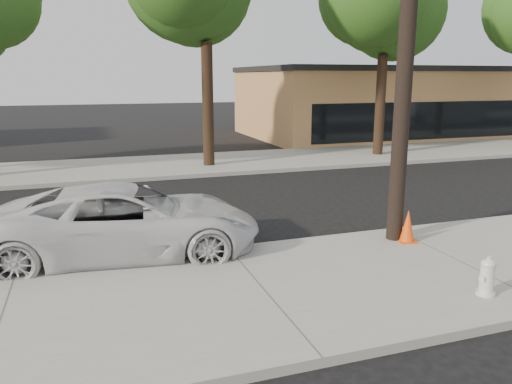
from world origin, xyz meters
The scene contains 10 objects.
ground centered at (0.00, 0.00, 0.00)m, with size 120.00×120.00×0.00m, color black.
near_sidewalk centered at (0.00, -4.30, 0.07)m, with size 90.00×4.40×0.15m, color gray.
far_sidewalk centered at (0.00, 8.50, 0.07)m, with size 90.00×5.00×0.15m, color gray.
curb_near centered at (0.00, -2.10, 0.07)m, with size 90.00×0.12×0.16m, color #9E9B93.
building_main centered at (16.00, 16.00, 2.00)m, with size 18.00×10.00×4.00m, color tan.
utility_pole centered at (3.60, -2.70, 4.70)m, with size 1.40×0.34×9.00m.
tree_d centered at (10.20, 7.95, 6.37)m, with size 4.50×4.35×8.75m.
police_cruiser centered at (-1.96, -1.52, 0.75)m, with size 2.47×5.37×1.49m, color silver.
fire_hydrant centered at (3.34, -5.66, 0.45)m, with size 0.33×0.30×0.61m.
traffic_cone centered at (3.74, -2.97, 0.49)m, with size 0.45×0.45×0.70m.
Camera 1 is at (-2.62, -11.57, 3.60)m, focal length 35.00 mm.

